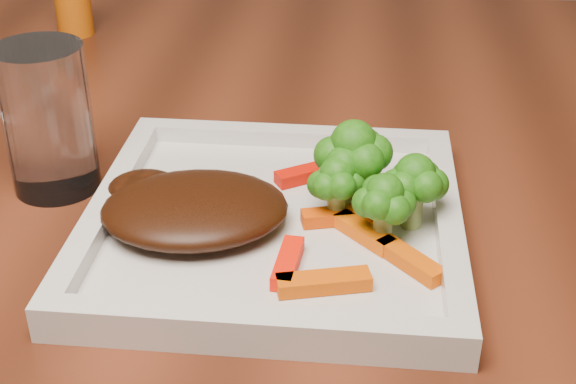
{
  "coord_description": "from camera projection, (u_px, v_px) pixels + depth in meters",
  "views": [
    {
      "loc": [
        0.27,
        -0.58,
        1.08
      ],
      "look_at": [
        0.22,
        -0.08,
        0.79
      ],
      "focal_mm": 50.0,
      "sensor_mm": 36.0,
      "label": 1
    }
  ],
  "objects": [
    {
      "name": "steak",
      "position": [
        195.0,
        209.0,
        0.58
      ],
      "size": [
        0.15,
        0.13,
        0.03
      ],
      "primitive_type": "ellipsoid",
      "rotation": [
        0.0,
        0.0,
        0.17
      ],
      "color": "#341507",
      "rests_on": "plate"
    },
    {
      "name": "carrot_6",
      "position": [
        338.0,
        216.0,
        0.59
      ],
      "size": [
        0.05,
        0.03,
        0.01
      ],
      "primitive_type": "cube",
      "rotation": [
        0.0,
        0.0,
        0.26
      ],
      "color": "#DC4203",
      "rests_on": "plate"
    },
    {
      "name": "carrot_2",
      "position": [
        288.0,
        263.0,
        0.53
      ],
      "size": [
        0.02,
        0.05,
        0.01
      ],
      "primitive_type": "cube",
      "rotation": [
        0.0,
        0.0,
        1.48
      ],
      "color": "#FF1704",
      "rests_on": "plate"
    },
    {
      "name": "broccoli_1",
      "position": [
        414.0,
        187.0,
        0.57
      ],
      "size": [
        0.07,
        0.07,
        0.06
      ],
      "primitive_type": null,
      "rotation": [
        0.0,
        0.0,
        -0.29
      ],
      "color": "#156E12",
      "rests_on": "plate"
    },
    {
      "name": "broccoli_0",
      "position": [
        353.0,
        163.0,
        0.59
      ],
      "size": [
        0.07,
        0.07,
        0.07
      ],
      "primitive_type": null,
      "rotation": [
        0.0,
        0.0,
        0.05
      ],
      "color": "#2C6110",
      "rests_on": "plate"
    },
    {
      "name": "carrot_0",
      "position": [
        324.0,
        282.0,
        0.52
      ],
      "size": [
        0.06,
        0.03,
        0.01
      ],
      "primitive_type": "cube",
      "rotation": [
        0.0,
        0.0,
        0.25
      ],
      "color": "#D64E03",
      "rests_on": "plate"
    },
    {
      "name": "plate",
      "position": [
        275.0,
        227.0,
        0.59
      ],
      "size": [
        0.27,
        0.27,
        0.01
      ],
      "primitive_type": "cube",
      "color": "silver",
      "rests_on": "dining_table"
    },
    {
      "name": "drinking_glass",
      "position": [
        48.0,
        120.0,
        0.63
      ],
      "size": [
        0.07,
        0.07,
        0.12
      ],
      "primitive_type": "cylinder",
      "rotation": [
        0.0,
        0.0,
        0.08
      ],
      "color": "silver",
      "rests_on": "dining_table"
    },
    {
      "name": "broccoli_3",
      "position": [
        337.0,
        182.0,
        0.58
      ],
      "size": [
        0.06,
        0.06,
        0.06
      ],
      "primitive_type": null,
      "rotation": [
        0.0,
        0.0,
        0.38
      ],
      "color": "#226210",
      "rests_on": "plate"
    },
    {
      "name": "broccoli_2",
      "position": [
        384.0,
        205.0,
        0.55
      ],
      "size": [
        0.06,
        0.06,
        0.06
      ],
      "primitive_type": null,
      "rotation": [
        0.0,
        0.0,
        0.27
      ],
      "color": "#1F5C0F",
      "rests_on": "plate"
    },
    {
      "name": "carrot_4",
      "position": [
        309.0,
        173.0,
        0.64
      ],
      "size": [
        0.05,
        0.04,
        0.01
      ],
      "primitive_type": "cube",
      "rotation": [
        0.0,
        0.0,
        0.56
      ],
      "color": "red",
      "rests_on": "plate"
    },
    {
      "name": "carrot_1",
      "position": [
        410.0,
        261.0,
        0.54
      ],
      "size": [
        0.05,
        0.05,
        0.01
      ],
      "primitive_type": "cube",
      "rotation": [
        0.0,
        0.0,
        -0.82
      ],
      "color": "#D64F03",
      "rests_on": "plate"
    },
    {
      "name": "carrot_5",
      "position": [
        364.0,
        233.0,
        0.57
      ],
      "size": [
        0.05,
        0.05,
        0.01
      ],
      "primitive_type": "cube",
      "rotation": [
        0.0,
        0.0,
        -0.79
      ],
      "color": "#ED5B03",
      "rests_on": "plate"
    }
  ]
}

